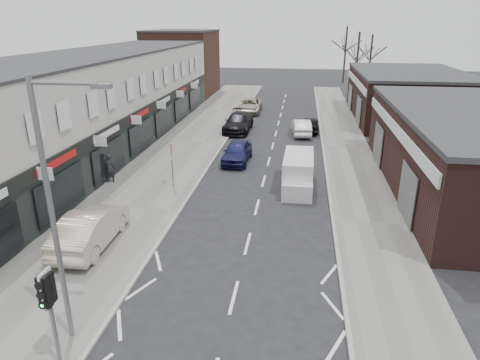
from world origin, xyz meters
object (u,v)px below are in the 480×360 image
at_px(traffic_light, 48,298).
at_px(pedestrian, 109,168).
at_px(parked_car_right_a, 301,127).
at_px(warning_sign, 172,153).
at_px(sedan_on_pavement, 91,228).
at_px(parked_car_left_a, 237,152).
at_px(parked_car_left_b, 238,122).
at_px(white_van, 298,172).
at_px(street_lamp, 56,204).
at_px(parked_car_left_c, 250,106).
at_px(parked_car_right_b, 310,124).

distance_m(traffic_light, pedestrian, 15.09).
distance_m(pedestrian, parked_car_right_a, 17.75).
xyz_separation_m(warning_sign, sedan_on_pavement, (-1.54, -7.29, -1.27)).
relative_size(parked_car_left_a, parked_car_left_b, 0.78).
bearing_deg(white_van, warning_sign, -168.24).
relative_size(warning_sign, parked_car_left_b, 0.49).
bearing_deg(warning_sign, parked_car_left_a, 62.10).
xyz_separation_m(street_lamp, parked_car_left_c, (1.13, 35.47, -3.90)).
bearing_deg(parked_car_left_a, parked_car_left_c, 95.94).
distance_m(white_van, parked_car_left_b, 14.12).
bearing_deg(traffic_light, warning_sign, 93.10).
bearing_deg(white_van, parked_car_left_b, 113.86).
height_order(parked_car_left_a, parked_car_right_a, parked_car_left_a).
bearing_deg(parked_car_right_b, parked_car_left_c, -49.04).
height_order(white_van, parked_car_left_b, white_van).
relative_size(parked_car_left_a, parked_car_left_c, 0.83).
distance_m(parked_car_left_b, parked_car_left_c, 8.28).
relative_size(parked_car_right_a, parked_car_right_b, 1.05).
distance_m(parked_car_left_a, parked_car_right_a, 9.33).
height_order(parked_car_right_a, parked_car_right_b, parked_car_right_a).
relative_size(parked_car_left_c, parked_car_right_a, 1.26).
distance_m(street_lamp, parked_car_left_b, 27.48).
height_order(white_van, parked_car_right_b, white_van).
height_order(white_van, parked_car_right_a, white_van).
bearing_deg(parked_car_left_b, warning_sign, -96.24).
xyz_separation_m(street_lamp, parked_car_right_a, (6.73, 26.62, -3.94)).
xyz_separation_m(traffic_light, warning_sign, (-0.76, 14.02, -0.21)).
height_order(traffic_light, sedan_on_pavement, traffic_light).
xyz_separation_m(street_lamp, pedestrian, (-4.67, 13.02, -3.61)).
relative_size(pedestrian, parked_car_left_c, 0.34).
xyz_separation_m(pedestrian, parked_car_left_c, (5.80, 22.45, -0.29)).
distance_m(parked_car_left_c, parked_car_right_b, 9.90).
xyz_separation_m(street_lamp, sedan_on_pavement, (-2.18, 5.51, -3.69)).
distance_m(traffic_light, parked_car_left_c, 36.74).
xyz_separation_m(traffic_light, parked_car_right_b, (7.36, 29.10, -1.75)).
xyz_separation_m(pedestrian, parked_car_right_a, (11.40, 13.59, -0.33)).
distance_m(pedestrian, parked_car_right_b, 19.20).
bearing_deg(street_lamp, traffic_light, -84.12).
xyz_separation_m(warning_sign, parked_car_left_c, (1.76, 22.67, -1.48)).
relative_size(traffic_light, warning_sign, 1.15).
relative_size(traffic_light, parked_car_right_a, 0.75).
height_order(parked_car_left_b, parked_car_left_c, parked_car_left_b).
relative_size(street_lamp, sedan_on_pavement, 1.62).
height_order(traffic_light, parked_car_left_c, traffic_light).
relative_size(sedan_on_pavement, parked_car_right_a, 1.19).
relative_size(white_van, pedestrian, 2.74).
bearing_deg(parked_car_left_b, parked_car_right_b, 6.95).
relative_size(sedan_on_pavement, parked_car_left_a, 1.14).
bearing_deg(parked_car_right_a, sedan_on_pavement, 61.89).
bearing_deg(parked_car_right_a, white_van, 84.27).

